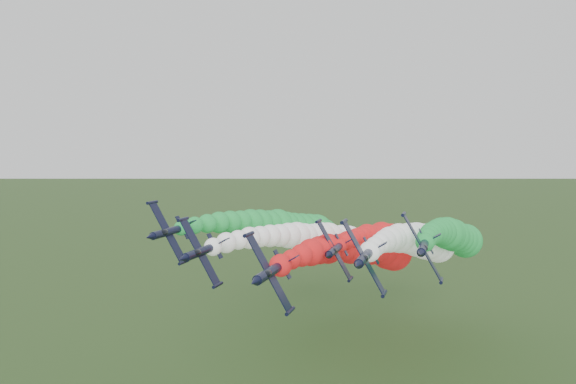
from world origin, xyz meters
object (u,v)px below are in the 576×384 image
jet_trail (397,239)px  jet_outer_left (296,228)px  jet_inner_left (325,240)px  jet_inner_right (423,242)px  jet_lead (372,250)px  jet_outer_right (454,237)px

jet_trail → jet_outer_left: bearing=-156.4°
jet_trail → jet_inner_left: bearing=-138.3°
jet_inner_left → jet_inner_right: jet_inner_right is taller
jet_lead → jet_inner_left: size_ratio=1.00×
jet_inner_right → jet_outer_left: jet_outer_left is taller
jet_outer_left → jet_inner_left: bearing=-22.0°
jet_outer_left → jet_outer_right: jet_outer_left is taller
jet_trail → jet_inner_right: bearing=-64.8°
jet_lead → jet_trail: (3.05, 24.76, -1.19)m
jet_inner_right → jet_outer_left: size_ratio=1.00×
jet_outer_left → jet_outer_right: size_ratio=0.99×
jet_outer_left → jet_inner_right: bearing=-9.4°
jet_lead → jet_outer_right: 24.08m
jet_outer_right → jet_trail: (-14.48, 8.32, -2.55)m
jet_outer_right → jet_inner_right: bearing=-131.2°
jet_lead → jet_outer_left: jet_outer_left is taller
jet_inner_right → jet_trail: jet_inner_right is taller
jet_inner_left → jet_outer_left: 9.63m
jet_inner_right → jet_outer_right: (6.88, 7.87, 0.41)m
jet_inner_left → jet_outer_left: (-8.70, 3.51, 2.19)m
jet_outer_right → jet_lead: bearing=-136.8°
jet_inner_left → jet_trail: bearing=41.7°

